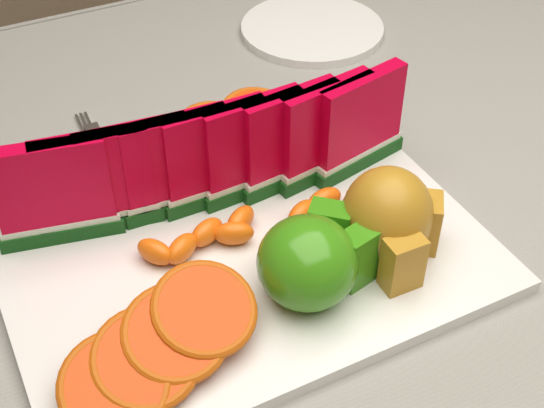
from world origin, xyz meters
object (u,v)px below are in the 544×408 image
(apple_cluster, at_px, (314,259))
(platter, at_px, (242,250))
(side_plate, at_px, (312,29))
(pear_cluster, at_px, (390,218))
(fork, at_px, (108,166))

(apple_cluster, bearing_deg, platter, 113.01)
(apple_cluster, bearing_deg, side_plate, 60.66)
(pear_cluster, distance_m, side_plate, 0.41)
(platter, bearing_deg, pear_cluster, -30.52)
(side_plate, height_order, fork, side_plate)
(platter, relative_size, apple_cluster, 3.48)
(pear_cluster, distance_m, fork, 0.29)
(pear_cluster, xyz_separation_m, fork, (-0.17, 0.23, -0.05))
(pear_cluster, xyz_separation_m, side_plate, (0.14, 0.38, -0.05))
(side_plate, bearing_deg, fork, -154.59)
(apple_cluster, relative_size, fork, 0.59)
(apple_cluster, xyz_separation_m, side_plate, (0.22, 0.39, -0.04))
(side_plate, bearing_deg, platter, -127.94)
(platter, bearing_deg, fork, 110.85)
(platter, height_order, side_plate, platter)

